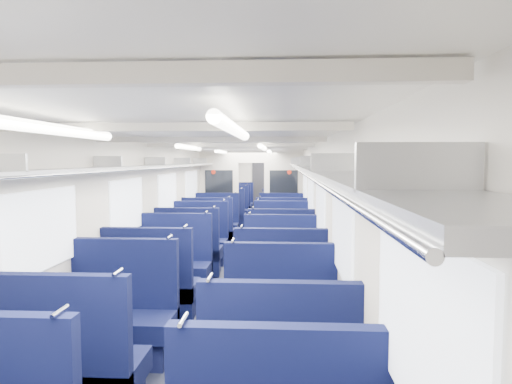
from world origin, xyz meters
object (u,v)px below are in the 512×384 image
at_px(seat_15, 281,243).
at_px(seat_27, 282,206).
at_px(seat_16, 208,234).
at_px(seat_17, 282,234).
at_px(bulkhead, 251,191).
at_px(seat_7, 280,330).
at_px(seat_23, 282,213).
at_px(seat_11, 281,271).
at_px(seat_20, 226,217).
at_px(seat_8, 151,291).
at_px(seat_26, 238,205).
at_px(seat_12, 189,254).
at_px(seat_21, 282,217).
at_px(seat_24, 234,208).
at_px(seat_9, 281,292).
at_px(seat_22, 231,212).
at_px(seat_6, 121,321).
at_px(seat_13, 281,256).
at_px(seat_10, 174,268).
at_px(seat_14, 199,243).
at_px(seat_19, 282,227).
at_px(end_door, 262,187).
at_px(seat_18, 216,227).

xyz_separation_m(seat_15, seat_27, (0.00, 7.62, 0.00)).
xyz_separation_m(seat_16, seat_17, (1.66, 0.09, 0.00)).
distance_m(bulkhead, seat_7, 7.95).
height_order(seat_15, seat_23, same).
xyz_separation_m(seat_7, seat_11, (0.00, 2.39, 0.00)).
bearing_deg(seat_20, seat_8, -90.00).
height_order(seat_7, seat_23, same).
relative_size(seat_16, seat_26, 1.00).
height_order(seat_12, seat_23, same).
relative_size(seat_11, seat_21, 1.00).
bearing_deg(seat_12, seat_24, 90.00).
xyz_separation_m(seat_9, seat_17, (0.00, 4.54, 0.00)).
bearing_deg(seat_11, seat_22, 102.06).
xyz_separation_m(seat_6, seat_13, (1.66, 3.35, 0.00)).
bearing_deg(seat_17, seat_26, 104.12).
xyz_separation_m(bulkhead, seat_10, (-0.83, -5.39, -0.84)).
distance_m(seat_16, seat_22, 4.41).
xyz_separation_m(seat_20, seat_23, (1.66, 1.15, 0.00)).
xyz_separation_m(seat_7, seat_22, (-1.66, 10.16, 0.00)).
distance_m(seat_10, seat_23, 7.77).
relative_size(seat_17, seat_27, 1.00).
bearing_deg(seat_27, seat_16, -104.08).
distance_m(seat_6, seat_23, 10.04).
xyz_separation_m(seat_10, seat_12, (0.00, 1.12, 0.00)).
distance_m(seat_9, seat_26, 11.26).
distance_m(seat_6, seat_21, 8.94).
xyz_separation_m(seat_12, seat_20, (0.00, 5.32, 0.00)).
distance_m(seat_10, seat_11, 1.66).
relative_size(seat_14, seat_23, 1.00).
height_order(seat_21, seat_24, same).
bearing_deg(seat_22, seat_26, 90.00).
distance_m(bulkhead, seat_19, 1.49).
bearing_deg(seat_23, bulkhead, -110.65).
bearing_deg(seat_19, seat_12, -116.30).
relative_size(seat_10, seat_19, 1.00).
height_order(seat_6, seat_26, same).
bearing_deg(seat_16, seat_11, -63.68).
height_order(seat_16, seat_27, same).
bearing_deg(seat_15, seat_13, -90.00).
bearing_deg(end_door, seat_6, -93.47).
relative_size(seat_6, seat_19, 1.00).
xyz_separation_m(seat_12, seat_26, (0.00, 8.83, 0.00)).
relative_size(end_door, seat_6, 1.57).
relative_size(seat_6, seat_8, 1.00).
bearing_deg(seat_24, seat_16, -90.00).
bearing_deg(seat_9, seat_12, 125.74).
xyz_separation_m(bulkhead, seat_24, (-0.83, 3.44, -0.84)).
distance_m(seat_12, seat_17, 2.79).
height_order(seat_20, seat_24, same).
bearing_deg(seat_22, seat_18, -90.00).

